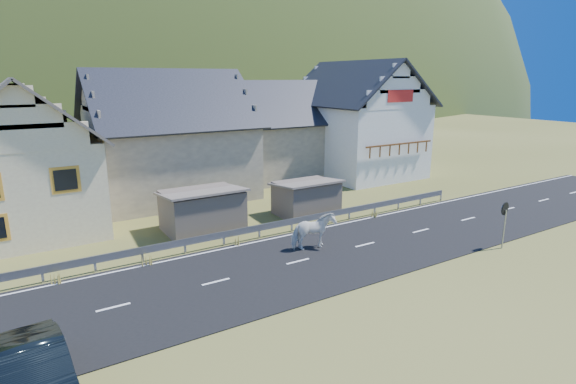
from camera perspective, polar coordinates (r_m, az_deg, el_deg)
ground at (r=20.64m, az=1.26°, el=-8.90°), size 160.00×160.00×0.00m
road at (r=20.63m, az=1.26°, el=-8.85°), size 60.00×7.00×0.04m
lane_markings at (r=20.62m, az=1.26°, el=-8.79°), size 60.00×6.60×0.01m
guardrail at (r=23.40m, az=-3.66°, el=-4.60°), size 28.10×0.09×0.75m
shed_left at (r=24.91m, az=-10.83°, el=-2.35°), size 4.30×3.30×2.40m
shed_right at (r=27.40m, az=2.33°, el=-0.79°), size 3.80×2.90×2.20m
house_cream at (r=28.14m, az=-30.83°, el=4.58°), size 7.80×9.80×8.30m
house_stone_a at (r=32.46m, az=-14.95°, el=7.64°), size 10.80×9.80×8.90m
house_stone_b at (r=38.36m, az=-1.29°, el=8.47°), size 9.80×8.80×8.10m
house_white at (r=39.32m, az=8.65°, el=9.67°), size 8.80×10.80×9.70m
mountain at (r=198.49m, az=-27.09°, el=4.59°), size 440.00×280.00×260.00m
horse at (r=21.77m, az=3.22°, el=-5.02°), size 1.19×2.21×1.79m
car at (r=13.99m, az=-29.40°, el=-19.60°), size 1.96×4.64×1.49m
traffic_mirror at (r=24.13m, az=25.79°, el=-2.60°), size 0.65×0.21×2.33m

